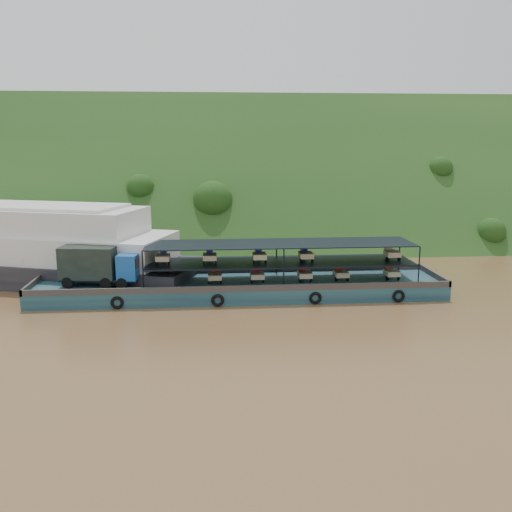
{
  "coord_description": "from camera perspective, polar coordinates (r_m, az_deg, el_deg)",
  "views": [
    {
      "loc": [
        -6.23,
        -46.15,
        13.24
      ],
      "look_at": [
        -2.0,
        3.0,
        3.2
      ],
      "focal_mm": 40.0,
      "sensor_mm": 36.0,
      "label": 1
    }
  ],
  "objects": [
    {
      "name": "cargo_barge",
      "position": [
        49.5,
        -2.71,
        -2.68
      ],
      "size": [
        35.0,
        7.18,
        4.54
      ],
      "color": "#122B3F",
      "rests_on": "ground"
    },
    {
      "name": "hillside",
      "position": [
        83.44,
        -0.58,
        2.37
      ],
      "size": [
        140.0,
        39.6,
        39.6
      ],
      "primitive_type": "cube",
      "rotation": [
        0.79,
        0.0,
        0.0
      ],
      "color": "#193914",
      "rests_on": "ground"
    },
    {
      "name": "passenger_ferry",
      "position": [
        59.73,
        -22.92,
        0.88
      ],
      "size": [
        37.07,
        19.96,
        7.3
      ],
      "rotation": [
        0.0,
        0.0,
        -0.32
      ],
      "color": "black",
      "rests_on": "ground"
    },
    {
      "name": "ground",
      "position": [
        48.41,
        2.67,
        -4.38
      ],
      "size": [
        160.0,
        160.0,
        0.0
      ],
      "primitive_type": "plane",
      "color": "brown",
      "rests_on": "ground"
    }
  ]
}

